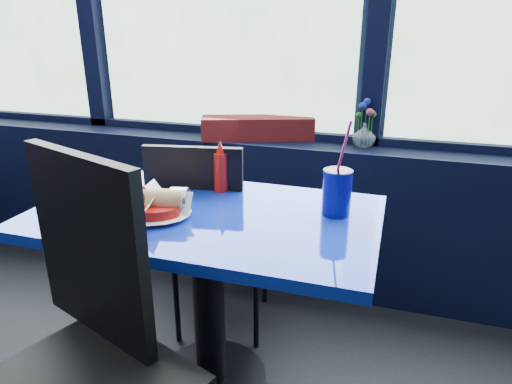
{
  "coord_description": "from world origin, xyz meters",
  "views": [
    {
      "loc": [
        0.92,
        0.65,
        1.37
      ],
      "look_at": [
        0.49,
        1.98,
        0.85
      ],
      "focal_mm": 32.0,
      "sensor_mm": 36.0,
      "label": 1
    }
  ],
  "objects_px": {
    "chair_near_back": "(212,228)",
    "food_basket": "(150,206)",
    "near_table": "(207,258)",
    "flower_vase": "(364,133)",
    "chair_near_front": "(83,339)",
    "planter_box": "(258,128)",
    "soda_cup": "(337,191)",
    "ketchup_bottle": "(221,169)"
  },
  "relations": [
    {
      "from": "chair_near_back",
      "to": "food_basket",
      "type": "distance_m",
      "value": 0.48
    },
    {
      "from": "near_table",
      "to": "flower_vase",
      "type": "distance_m",
      "value": 1.03
    },
    {
      "from": "chair_near_front",
      "to": "planter_box",
      "type": "relative_size",
      "value": 1.85
    },
    {
      "from": "soda_cup",
      "to": "chair_near_front",
      "type": "bearing_deg",
      "value": -127.92
    },
    {
      "from": "chair_near_back",
      "to": "flower_vase",
      "type": "height_order",
      "value": "flower_vase"
    },
    {
      "from": "chair_near_back",
      "to": "planter_box",
      "type": "xyz_separation_m",
      "value": [
        0.04,
        0.56,
        0.33
      ]
    },
    {
      "from": "food_basket",
      "to": "soda_cup",
      "type": "xyz_separation_m",
      "value": [
        0.6,
        0.2,
        0.05
      ]
    },
    {
      "from": "chair_near_front",
      "to": "chair_near_back",
      "type": "distance_m",
      "value": 0.89
    },
    {
      "from": "chair_near_front",
      "to": "flower_vase",
      "type": "bearing_deg",
      "value": 89.07
    },
    {
      "from": "food_basket",
      "to": "soda_cup",
      "type": "relative_size",
      "value": 0.89
    },
    {
      "from": "chair_near_front",
      "to": "flower_vase",
      "type": "height_order",
      "value": "chair_near_front"
    },
    {
      "from": "chair_near_front",
      "to": "near_table",
      "type": "bearing_deg",
      "value": 100.65
    },
    {
      "from": "planter_box",
      "to": "flower_vase",
      "type": "distance_m",
      "value": 0.54
    },
    {
      "from": "near_table",
      "to": "planter_box",
      "type": "height_order",
      "value": "planter_box"
    },
    {
      "from": "soda_cup",
      "to": "flower_vase",
      "type": "bearing_deg",
      "value": 88.32
    },
    {
      "from": "chair_near_back",
      "to": "planter_box",
      "type": "bearing_deg",
      "value": -104.15
    },
    {
      "from": "chair_near_front",
      "to": "food_basket",
      "type": "bearing_deg",
      "value": 118.27
    },
    {
      "from": "chair_near_front",
      "to": "soda_cup",
      "type": "xyz_separation_m",
      "value": [
        0.54,
        0.69,
        0.22
      ]
    },
    {
      "from": "planter_box",
      "to": "near_table",
      "type": "bearing_deg",
      "value": -103.72
    },
    {
      "from": "planter_box",
      "to": "soda_cup",
      "type": "relative_size",
      "value": 1.72
    },
    {
      "from": "chair_near_back",
      "to": "flower_vase",
      "type": "distance_m",
      "value": 0.87
    },
    {
      "from": "chair_near_front",
      "to": "food_basket",
      "type": "relative_size",
      "value": 3.59
    },
    {
      "from": "chair_near_front",
      "to": "ketchup_bottle",
      "type": "bearing_deg",
      "value": 104.96
    },
    {
      "from": "planter_box",
      "to": "ketchup_bottle",
      "type": "bearing_deg",
      "value": -104.04
    },
    {
      "from": "chair_near_back",
      "to": "ketchup_bottle",
      "type": "bearing_deg",
      "value": 120.96
    },
    {
      "from": "near_table",
      "to": "food_basket",
      "type": "height_order",
      "value": "food_basket"
    },
    {
      "from": "planter_box",
      "to": "soda_cup",
      "type": "height_order",
      "value": "soda_cup"
    },
    {
      "from": "ketchup_bottle",
      "to": "soda_cup",
      "type": "height_order",
      "value": "soda_cup"
    },
    {
      "from": "near_table",
      "to": "ketchup_bottle",
      "type": "xyz_separation_m",
      "value": [
        -0.02,
        0.22,
        0.27
      ]
    },
    {
      "from": "chair_near_back",
      "to": "food_basket",
      "type": "xyz_separation_m",
      "value": [
        -0.05,
        -0.4,
        0.25
      ]
    },
    {
      "from": "near_table",
      "to": "soda_cup",
      "type": "relative_size",
      "value": 3.58
    },
    {
      "from": "chair_near_back",
      "to": "ketchup_bottle",
      "type": "distance_m",
      "value": 0.34
    },
    {
      "from": "planter_box",
      "to": "soda_cup",
      "type": "xyz_separation_m",
      "value": [
        0.52,
        -0.76,
        -0.02
      ]
    },
    {
      "from": "chair_near_back",
      "to": "soda_cup",
      "type": "relative_size",
      "value": 2.75
    },
    {
      "from": "chair_near_front",
      "to": "ketchup_bottle",
      "type": "distance_m",
      "value": 0.82
    },
    {
      "from": "chair_near_front",
      "to": "flower_vase",
      "type": "distance_m",
      "value": 1.57
    },
    {
      "from": "food_basket",
      "to": "soda_cup",
      "type": "height_order",
      "value": "soda_cup"
    },
    {
      "from": "ketchup_bottle",
      "to": "food_basket",
      "type": "bearing_deg",
      "value": -115.12
    },
    {
      "from": "chair_near_front",
      "to": "planter_box",
      "type": "bearing_deg",
      "value": 109.61
    },
    {
      "from": "planter_box",
      "to": "food_basket",
      "type": "distance_m",
      "value": 0.97
    },
    {
      "from": "chair_near_back",
      "to": "soda_cup",
      "type": "height_order",
      "value": "soda_cup"
    },
    {
      "from": "planter_box",
      "to": "chair_near_back",
      "type": "bearing_deg",
      "value": -112.54
    }
  ]
}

